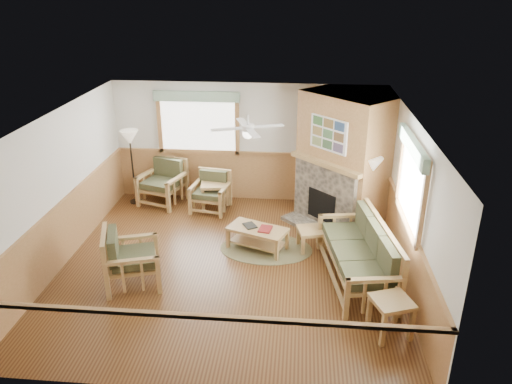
# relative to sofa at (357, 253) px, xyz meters

# --- Properties ---
(floor) EXTENTS (6.00, 6.00, 0.01)m
(floor) POSITION_rel_sofa_xyz_m (-2.19, 0.25, -0.52)
(floor) COLOR #583418
(floor) RESTS_ON ground
(ceiling) EXTENTS (6.00, 6.00, 0.01)m
(ceiling) POSITION_rel_sofa_xyz_m (-2.19, 0.25, 2.19)
(ceiling) COLOR white
(ceiling) RESTS_ON floor
(wall_back) EXTENTS (6.00, 0.02, 2.70)m
(wall_back) POSITION_rel_sofa_xyz_m (-2.19, 3.25, 0.84)
(wall_back) COLOR white
(wall_back) RESTS_ON floor
(wall_front) EXTENTS (6.00, 0.02, 2.70)m
(wall_front) POSITION_rel_sofa_xyz_m (-2.19, -2.75, 0.84)
(wall_front) COLOR white
(wall_front) RESTS_ON floor
(wall_left) EXTENTS (0.02, 6.00, 2.70)m
(wall_left) POSITION_rel_sofa_xyz_m (-5.19, 0.25, 0.84)
(wall_left) COLOR white
(wall_left) RESTS_ON floor
(wall_right) EXTENTS (0.02, 6.00, 2.70)m
(wall_right) POSITION_rel_sofa_xyz_m (0.81, 0.25, 0.84)
(wall_right) COLOR white
(wall_right) RESTS_ON floor
(wainscot) EXTENTS (6.00, 6.00, 1.10)m
(wainscot) POSITION_rel_sofa_xyz_m (-2.19, 0.25, 0.04)
(wainscot) COLOR #A47443
(wainscot) RESTS_ON floor
(fireplace) EXTENTS (3.11, 3.11, 2.70)m
(fireplace) POSITION_rel_sofa_xyz_m (-0.14, 2.30, 0.84)
(fireplace) COLOR #A47443
(fireplace) RESTS_ON floor
(window_back) EXTENTS (1.90, 0.16, 1.50)m
(window_back) POSITION_rel_sofa_xyz_m (-3.29, 3.21, 2.02)
(window_back) COLOR white
(window_back) RESTS_ON wall_back
(window_right) EXTENTS (0.16, 1.90, 1.50)m
(window_right) POSITION_rel_sofa_xyz_m (0.77, 0.05, 2.02)
(window_right) COLOR white
(window_right) RESTS_ON wall_right
(ceiling_fan) EXTENTS (1.59, 1.59, 0.36)m
(ceiling_fan) POSITION_rel_sofa_xyz_m (-1.89, 0.55, 2.15)
(ceiling_fan) COLOR white
(ceiling_fan) RESTS_ON ceiling
(sofa) EXTENTS (2.34, 1.26, 1.02)m
(sofa) POSITION_rel_sofa_xyz_m (0.00, 0.00, 0.00)
(sofa) COLOR #AC8750
(sofa) RESTS_ON floor
(armchair_back_left) EXTENTS (1.12, 1.12, 1.00)m
(armchair_back_left) POSITION_rel_sofa_xyz_m (-4.09, 2.80, -0.01)
(armchair_back_left) COLOR #AC8750
(armchair_back_left) RESTS_ON floor
(armchair_back_right) EXTENTS (0.88, 0.88, 0.85)m
(armchair_back_right) POSITION_rel_sofa_xyz_m (-2.95, 2.52, -0.08)
(armchair_back_right) COLOR #AC8750
(armchair_back_right) RESTS_ON floor
(armchair_left) EXTENTS (1.11, 1.11, 0.99)m
(armchair_left) POSITION_rel_sofa_xyz_m (-3.73, -0.46, -0.02)
(armchair_left) COLOR #AC8750
(armchair_left) RESTS_ON floor
(coffee_table) EXTENTS (1.22, 0.92, 0.44)m
(coffee_table) POSITION_rel_sofa_xyz_m (-1.76, 0.89, -0.29)
(coffee_table) COLOR #AC8750
(coffee_table) RESTS_ON floor
(end_table_chairs) EXTENTS (0.61, 0.59, 0.60)m
(end_table_chairs) POSITION_rel_sofa_xyz_m (-2.89, 2.62, -0.21)
(end_table_chairs) COLOR #AC8750
(end_table_chairs) RESTS_ON floor
(end_table_sofa) EXTENTS (0.67, 0.66, 0.59)m
(end_table_sofa) POSITION_rel_sofa_xyz_m (0.36, -1.41, -0.22)
(end_table_sofa) COLOR #AC8750
(end_table_sofa) RESTS_ON floor
(footstool) EXTENTS (0.58, 0.58, 0.42)m
(footstool) POSITION_rel_sofa_xyz_m (-0.75, 0.98, -0.30)
(footstool) COLOR #AC8750
(footstool) RESTS_ON floor
(braided_rug) EXTENTS (2.18, 2.18, 0.01)m
(braided_rug) POSITION_rel_sofa_xyz_m (-1.59, 0.88, -0.51)
(braided_rug) COLOR brown
(braided_rug) RESTS_ON floor
(floor_lamp_left) EXTENTS (0.52, 0.52, 1.72)m
(floor_lamp_left) POSITION_rel_sofa_xyz_m (-4.74, 2.77, 0.35)
(floor_lamp_left) COLOR black
(floor_lamp_left) RESTS_ON floor
(floor_lamp_right) EXTENTS (0.45, 0.45, 1.68)m
(floor_lamp_right) POSITION_rel_sofa_xyz_m (0.36, 1.57, 0.33)
(floor_lamp_right) COLOR black
(floor_lamp_right) RESTS_ON floor
(book_red) EXTENTS (0.27, 0.33, 0.03)m
(book_red) POSITION_rel_sofa_xyz_m (-1.61, 0.84, -0.04)
(book_red) COLOR maroon
(book_red) RESTS_ON coffee_table
(book_dark) EXTENTS (0.31, 0.33, 0.03)m
(book_dark) POSITION_rel_sofa_xyz_m (-1.91, 0.96, -0.05)
(book_dark) COLOR black
(book_dark) RESTS_ON coffee_table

